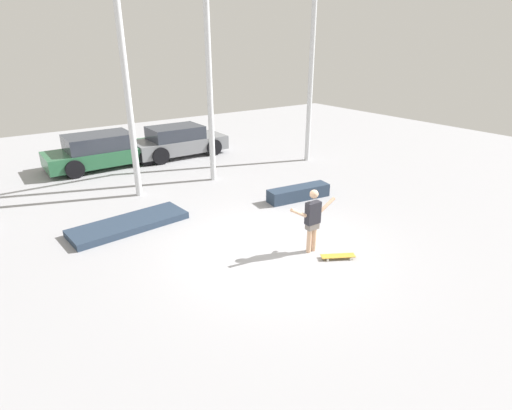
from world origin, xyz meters
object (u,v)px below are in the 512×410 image
Objects in this scene: parked_car_grey at (178,141)px; manual_pad at (129,224)px; parked_car_green at (103,151)px; skateboard at (338,256)px; skateboarder at (313,218)px; grind_box at (299,193)px.

manual_pad is at bearing -125.53° from parked_car_grey.
parked_car_green reaches higher than manual_pad.
parked_car_green is 1.12× the size of parked_car_grey.
manual_pad is at bearing -100.97° from parked_car_green.
parked_car_green is at bearing 131.52° from skateboard.
skateboarder is at bearing -50.76° from manual_pad.
skateboarder is at bearing -125.63° from grind_box.
skateboard is 10.58m from parked_car_grey.
skateboarder is at bearing 143.30° from skateboard.
skateboarder is at bearing -96.72° from parked_car_grey.
grind_box is at bearing 55.66° from skateboarder.
manual_pad is 0.77× the size of parked_car_grey.
parked_car_grey reaches higher than manual_pad.
manual_pad is at bearing 130.53° from skateboarder.
skateboard is at bearing -94.82° from parked_car_grey.
parked_car_green is at bearing 102.75° from skateboarder.
manual_pad reaches higher than skateboard.
skateboarder is 0.51× the size of manual_pad.
skateboarder is at bearing -79.45° from parked_car_green.
manual_pad is (-3.15, 3.86, -0.79)m from skateboarder.
grind_box is at bearing 92.49° from skateboard.
parked_car_grey is (0.86, 10.53, 0.58)m from skateboard.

